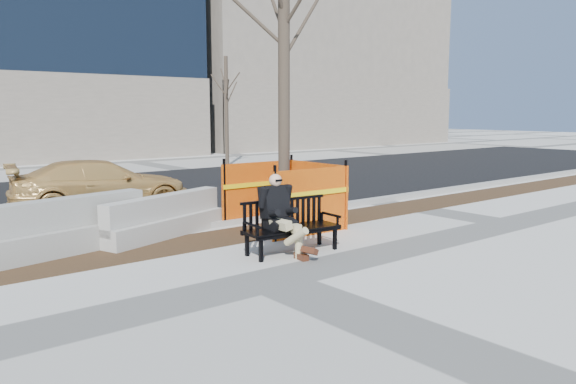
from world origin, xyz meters
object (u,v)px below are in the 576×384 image
bench (292,253)px  seated_man (279,254)px  jersey_barrier_right (165,237)px  tree_fence (284,228)px  jersey_barrier_left (55,255)px  sedan (103,209)px

bench → seated_man: 0.23m
bench → jersey_barrier_right: (-1.09, 2.40, 0.00)m
seated_man → jersey_barrier_right: 2.48m
bench → tree_fence: size_ratio=0.24×
bench → jersey_barrier_left: size_ratio=0.52×
sedan → jersey_barrier_left: sedan is taller
bench → sedan: sedan is taller
seated_man → jersey_barrier_left: size_ratio=0.41×
jersey_barrier_left → sedan: bearing=48.2°
seated_man → tree_fence: 2.09m
jersey_barrier_right → bench: bearing=-84.9°
seated_man → tree_fence: size_ratio=0.19×
bench → seated_man: bearing=168.9°
seated_man → jersey_barrier_left: bearing=147.8°
tree_fence → sedan: size_ratio=1.69×
bench → jersey_barrier_right: size_ratio=0.61×
tree_fence → seated_man: bearing=-130.9°
jersey_barrier_left → jersey_barrier_right: (2.00, 0.14, 0.00)m
seated_man → jersey_barrier_right: bearing=115.6°
tree_fence → jersey_barrier_left: 4.27m
sedan → jersey_barrier_right: bearing=-172.8°
jersey_barrier_left → tree_fence: bearing=-19.6°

